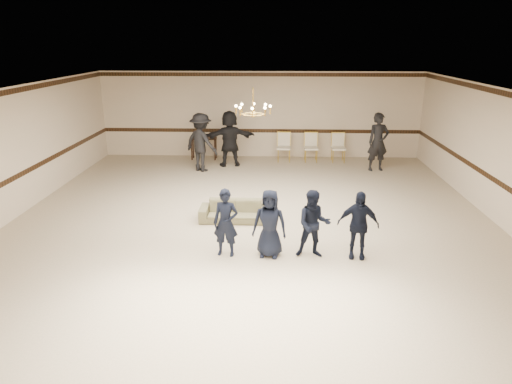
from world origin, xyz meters
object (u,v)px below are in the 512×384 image
(boy_a, at_px, (226,223))
(banquet_chair_left, at_px, (284,147))
(adult_left, at_px, (201,142))
(banquet_chair_mid, at_px, (311,148))
(banquet_chair_right, at_px, (338,148))
(boy_d, at_px, (358,225))
(chandelier, at_px, (253,101))
(boy_b, at_px, (270,224))
(settee, at_px, (235,211))
(boy_c, at_px, (314,224))
(adult_right, at_px, (378,142))
(adult_mid, at_px, (230,138))
(console_table, at_px, (204,148))

(boy_a, relative_size, banquet_chair_left, 1.39)
(adult_left, distance_m, banquet_chair_mid, 4.11)
(banquet_chair_right, bearing_deg, boy_d, -97.58)
(chandelier, height_order, boy_d, chandelier)
(boy_b, height_order, settee, boy_b)
(boy_c, height_order, settee, boy_c)
(settee, bearing_deg, banquet_chair_mid, 69.19)
(adult_right, height_order, banquet_chair_mid, adult_right)
(settee, bearing_deg, adult_mid, 97.11)
(boy_c, relative_size, adult_right, 0.73)
(adult_right, height_order, banquet_chair_left, adult_right)
(boy_a, xyz_separation_m, console_table, (-1.67, 8.07, -0.31))
(boy_c, height_order, adult_mid, adult_mid)
(boy_b, bearing_deg, banquet_chair_mid, 88.13)
(boy_c, xyz_separation_m, console_table, (-3.47, 8.07, -0.31))
(settee, distance_m, banquet_chair_mid, 6.40)
(adult_mid, distance_m, console_table, 1.52)
(boy_c, height_order, adult_right, adult_right)
(boy_c, bearing_deg, chandelier, 118.45)
(settee, xyz_separation_m, adult_right, (4.49, 4.84, 0.74))
(chandelier, height_order, boy_a, chandelier)
(banquet_chair_left, distance_m, banquet_chair_mid, 1.00)
(chandelier, relative_size, adult_right, 0.47)
(chandelier, xyz_separation_m, adult_mid, (-1.04, 4.56, -1.89))
(adult_mid, xyz_separation_m, console_table, (-1.07, 0.91, -0.58))
(adult_left, distance_m, console_table, 1.72)
(settee, xyz_separation_m, adult_mid, (-0.61, 5.24, 0.74))
(boy_a, height_order, console_table, boy_a)
(banquet_chair_mid, height_order, banquet_chair_right, same)
(chandelier, distance_m, banquet_chair_left, 5.84)
(boy_d, distance_m, banquet_chair_mid, 7.88)
(boy_b, relative_size, adult_left, 0.73)
(adult_left, bearing_deg, adult_right, -144.85)
(adult_left, bearing_deg, settee, 140.66)
(boy_d, bearing_deg, banquet_chair_right, 93.22)
(boy_a, distance_m, adult_right, 8.12)
(boy_b, relative_size, adult_right, 0.73)
(adult_left, xyz_separation_m, adult_right, (6.00, 0.30, 0.00))
(boy_c, relative_size, adult_left, 0.73)
(adult_mid, height_order, adult_right, same)
(adult_mid, bearing_deg, boy_b, 90.10)
(boy_b, relative_size, banquet_chair_right, 1.39)
(banquet_chair_mid, distance_m, console_table, 4.01)
(settee, bearing_deg, boy_d, -34.93)
(chandelier, distance_m, banquet_chair_right, 6.46)
(adult_right, bearing_deg, console_table, 156.79)
(settee, distance_m, adult_mid, 5.33)
(boy_b, height_order, adult_left, adult_left)
(banquet_chair_right, bearing_deg, adult_mid, -172.68)
(settee, bearing_deg, boy_a, -89.88)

